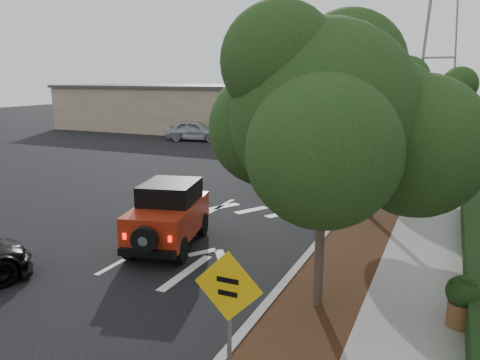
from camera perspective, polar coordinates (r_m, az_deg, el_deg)
The scene contains 18 objects.
ground at distance 13.45m, azimuth -14.03°, elevation -9.47°, with size 120.00×120.00×0.00m, color black.
curb at distance 22.47m, azimuth 15.27°, elevation -0.47°, with size 0.20×70.00×0.15m, color #9E9B93.
planting_strip at distance 22.35m, azimuth 17.79°, elevation -0.74°, with size 1.80×70.00×0.12m, color black.
sidewalk at distance 22.24m, azimuth 22.65°, elevation -1.18°, with size 2.00×70.00×0.12m, color gray.
hedge at distance 22.18m, azimuth 26.32°, elevation -0.65°, with size 0.80×70.00×0.80m, color black.
commercial_building at distance 46.43m, azimuth -6.81°, elevation 8.76°, with size 22.00×12.00×4.00m, color gray.
transmission_tower at distance 57.93m, azimuth 22.50°, elevation 6.65°, with size 7.00×4.00×28.00m, color slate, non-canonical shape.
street_tree_near at distance 10.69m, azimuth 9.39°, elevation -15.24°, with size 3.80×3.80×5.92m, color black, non-canonical shape.
street_tree_mid at distance 17.08m, azimuth 15.55°, elevation -4.80°, with size 3.20×3.20×5.32m, color black, non-canonical shape.
street_tree_far at distance 23.34m, azimuth 18.08°, elevation -0.37°, with size 3.40×3.40×5.62m, color black, non-canonical shape.
light_pole_a at distance 38.81m, azimuth 2.33°, elevation 5.15°, with size 2.00×0.22×9.00m, color slate, non-canonical shape.
light_pole_b at distance 50.36m, azimuth 6.43°, elevation 6.77°, with size 2.00×0.22×9.00m, color slate, non-canonical shape.
red_jeep at distance 14.08m, azimuth -8.54°, elevation -4.07°, with size 2.41×3.87×1.90m.
silver_suv_ahead at distance 23.36m, azimuth 7.81°, elevation 2.18°, with size 2.69×5.84×1.62m, color #B6B8BF.
silver_sedan_oncoming at distance 29.14m, azimuth 1.13°, elevation 4.14°, with size 1.52×4.35×1.43m, color #A7AAAE.
parked_suv at distance 37.16m, azimuth -5.46°, elevation 6.01°, with size 1.87×4.65×1.58m, color #A4A6AC.
speed_hump_sign at distance 7.18m, azimuth -1.40°, elevation -14.94°, with size 1.11×0.09×2.36m.
terracotta_planter at distance 10.36m, azimuth 25.46°, elevation -12.69°, with size 0.64×0.64×1.11m.
Camera 1 is at (7.91, -9.69, 4.94)m, focal length 35.00 mm.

